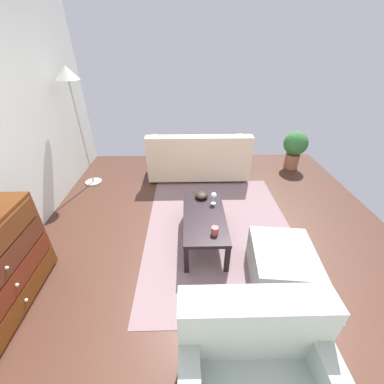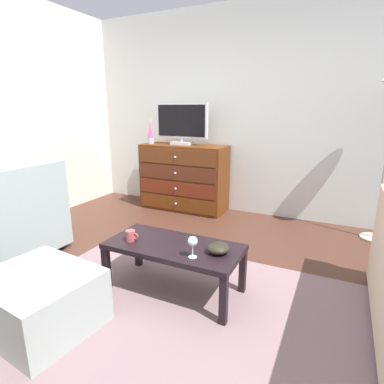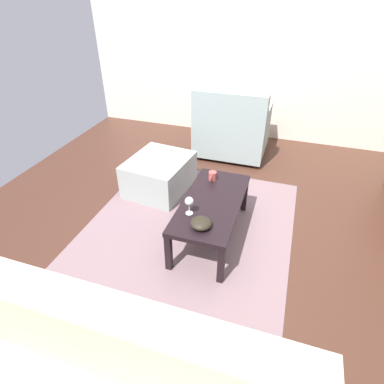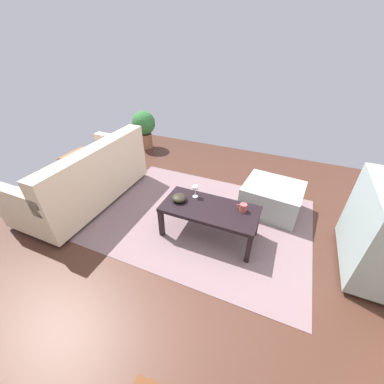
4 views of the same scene
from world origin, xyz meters
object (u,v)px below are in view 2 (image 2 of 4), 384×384
Objects in this scene: bowl_decorative at (218,248)px; dresser at (184,177)px; lava_lamp at (151,133)px; wine_glass at (193,242)px; armchair at (7,222)px; tv at (182,123)px; ottoman at (40,300)px; mug at (131,236)px; coffee_table at (174,250)px.

dresser is at bearing 123.57° from bowl_decorative.
wine_glass is at bearing -50.79° from lava_lamp.
bowl_decorative is at bearing 5.61° from armchair.
ottoman is (0.35, -2.68, -1.02)m from tv.
wine_glass reaches higher than bowl_decorative.
dresser is at bearing 105.72° from mug.
ottoman is (0.81, -2.61, -0.87)m from lava_lamp.
lava_lamp is (-0.50, -0.04, 0.60)m from dresser.
dresser is 3.65× the size of lava_lamp.
mug is at bearing -73.53° from tv.
ottoman is at bearing -83.30° from dresser.
tv is 2.29× the size of lava_lamp.
armchair is at bearing -98.14° from lava_lamp.
dresser is 0.75m from tv.
tv is 2.40m from armchair.
bowl_decorative reaches higher than coffee_table.
dresser is at bearing 96.70° from ottoman.
coffee_table is at bearing 6.44° from armchair.
lava_lamp is 0.32× the size of coffee_table.
bowl_decorative is at bearing 46.14° from wine_glass.
bowl_decorative is (0.69, 0.10, -0.01)m from mug.
armchair is at bearing -174.39° from bowl_decorative.
coffee_table is 1.49× the size of ottoman.
armchair is at bearing -173.56° from coffee_table.
wine_glass is 0.17× the size of armchair.
armchair reaches higher than mug.
dresser is at bearing 4.95° from lava_lamp.
lava_lamp reaches higher than ottoman.
lava_lamp is 0.47× the size of ottoman.
wine_glass is at bearing -60.67° from tv.
coffee_table is at bearing 14.71° from mug.
tv is 2.31m from coffee_table.
wine_glass is (1.62, -1.99, -0.55)m from lava_lamp.
mug is at bearing -74.28° from dresser.
tv is at bearing 8.20° from lava_lamp.
lava_lamp is at bearing 81.86° from armchair.
dresser is at bearing 118.86° from wine_glass.
dresser is 1.32× the size of armchair.
mug is at bearing 175.68° from wine_glass.
lava_lamp is 2.10× the size of wine_glass.
tv is 2.46m from wine_glass.
wine_glass is 0.22× the size of ottoman.
coffee_table is 1.15× the size of armchair.
tv is at bearing 146.22° from dresser.
coffee_table is at bearing -64.22° from tv.
coffee_table reaches higher than ottoman.
tv is 0.73× the size of coffee_table.
mug is at bearing 4.34° from armchair.
tv is 4.82× the size of wine_glass.
tv reaches higher than bowl_decorative.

